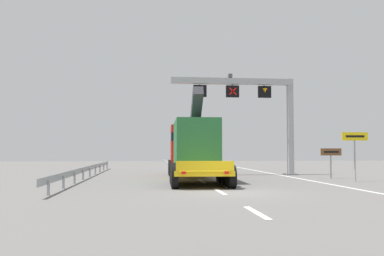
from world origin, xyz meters
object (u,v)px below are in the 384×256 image
(heavy_haul_truck_yellow, at_px, (192,148))
(exit_sign_yellow, at_px, (355,144))
(overhead_lane_gantry, at_px, (252,99))
(tourist_info_sign_brown, at_px, (331,156))

(heavy_haul_truck_yellow, relative_size, exit_sign_yellow, 4.95)
(overhead_lane_gantry, height_order, exit_sign_yellow, overhead_lane_gantry)
(heavy_haul_truck_yellow, height_order, exit_sign_yellow, heavy_haul_truck_yellow)
(exit_sign_yellow, height_order, tourist_info_sign_brown, exit_sign_yellow)
(overhead_lane_gantry, height_order, tourist_info_sign_brown, overhead_lane_gantry)
(exit_sign_yellow, bearing_deg, overhead_lane_gantry, 119.54)
(heavy_haul_truck_yellow, xyz_separation_m, tourist_info_sign_brown, (8.83, -1.15, -0.52))
(overhead_lane_gantry, relative_size, tourist_info_sign_brown, 4.85)
(exit_sign_yellow, xyz_separation_m, tourist_info_sign_brown, (-0.18, 2.84, -0.70))
(heavy_haul_truck_yellow, relative_size, tourist_info_sign_brown, 7.28)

